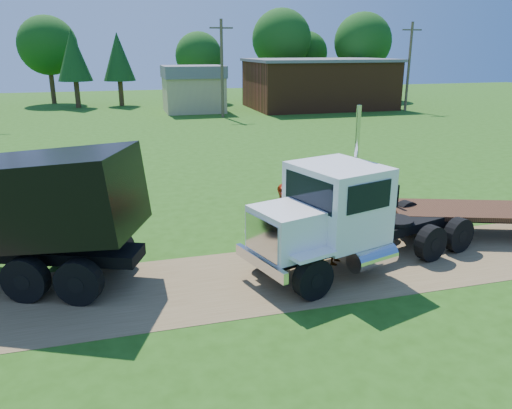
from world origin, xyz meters
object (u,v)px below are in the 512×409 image
object	(u,v)px
white_semi_tractor	(339,218)
orange_pickup	(337,191)
spectator_a	(336,235)
flatbed_trailer	(494,215)

from	to	relation	value
white_semi_tractor	orange_pickup	distance (m)	6.48
white_semi_tractor	spectator_a	bearing A→B (deg)	55.61
white_semi_tractor	spectator_a	size ratio (longest dim) A/B	4.32
white_semi_tractor	orange_pickup	size ratio (longest dim) A/B	1.68
white_semi_tractor	flatbed_trailer	distance (m)	6.74
flatbed_trailer	spectator_a	bearing A→B (deg)	-154.22
orange_pickup	spectator_a	xyz separation A→B (m)	(-2.51, -5.44, 0.27)
orange_pickup	flatbed_trailer	size ratio (longest dim) A/B	0.66
orange_pickup	spectator_a	size ratio (longest dim) A/B	2.56
flatbed_trailer	spectator_a	distance (m)	6.50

